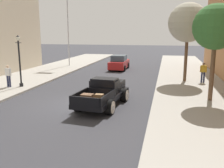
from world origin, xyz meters
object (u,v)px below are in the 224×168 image
Objects in this scene: hotrod_truck_black at (104,92)px; pedestrian_sidewalk_right at (203,71)px; street_lamp_near at (19,57)px; pedestrian_sidewalk_left at (8,75)px; street_tree_second at (188,23)px; street_tree_nearest at (216,27)px; flagpole at (70,19)px; car_background_red at (119,63)px.

pedestrian_sidewalk_right is (6.45, 7.46, 0.33)m from hotrod_truck_black.
pedestrian_sidewalk_left is at bearing -155.71° from street_lamp_near.
pedestrian_sidewalk_left is at bearing -158.01° from street_tree_second.
pedestrian_sidewalk_right is 4.13m from street_tree_second.
street_tree_nearest is (6.16, 1.86, 3.72)m from hotrod_truck_black.
street_tree_nearest reaches higher than street_lamp_near.
car_background_red is at bearing -9.28° from flagpole.
hotrod_truck_black is at bearing -82.69° from car_background_red.
street_tree_nearest is (13.43, -1.05, 2.09)m from street_lamp_near.
street_tree_second is (13.11, 5.30, 3.86)m from pedestrian_sidewalk_left.
street_tree_second reaches higher than pedestrian_sidewalk_left.
pedestrian_sidewalk_right is 0.43× the size of street_lamp_near.
street_tree_second reaches higher than hotrod_truck_black.
street_tree_nearest is (14.23, -0.69, 3.39)m from pedestrian_sidewalk_left.
pedestrian_sidewalk_left is 15.33m from pedestrian_sidewalk_right.
street_lamp_near is at bearing -86.17° from flagpole.
flagpole is 1.61× the size of street_tree_nearest.
street_lamp_near reaches higher than hotrod_truck_black.
pedestrian_sidewalk_right is at bearing -38.86° from car_background_red.
pedestrian_sidewalk_right reaches higher than car_background_red.
pedestrian_sidewalk_right is at bearing -15.12° from street_tree_second.
hotrod_truck_black is 3.07× the size of pedestrian_sidewalk_left.
street_tree_second reaches higher than street_lamp_near.
pedestrian_sidewalk_left is at bearing -89.92° from flagpole.
street_tree_nearest is 6.11m from street_tree_second.
hotrod_truck_black is 14.23m from car_background_red.
street_tree_nearest is at bearing -56.96° from car_background_red.
street_lamp_near reaches higher than pedestrian_sidewalk_right.
hotrod_truck_black is 1.32× the size of street_lamp_near.
pedestrian_sidewalk_right is at bearing 18.71° from pedestrian_sidewalk_left.
pedestrian_sidewalk_left is (-6.26, -11.57, 0.32)m from car_background_red.
pedestrian_sidewalk_left is at bearing -118.42° from car_background_red.
car_background_red is at bearing 64.04° from street_lamp_near.
flagpole is (-0.82, 12.23, 3.39)m from street_lamp_near.
street_lamp_near is at bearing -161.63° from pedestrian_sidewalk_right.
hotrod_truck_black is at bearing -130.82° from pedestrian_sidewalk_right.
hotrod_truck_black is at bearing -122.75° from street_tree_second.
street_tree_nearest is at bearing -2.77° from pedestrian_sidewalk_left.
pedestrian_sidewalk_left is 0.26× the size of street_tree_second.
street_tree_nearest is at bearing -79.42° from street_tree_second.
pedestrian_sidewalk_left is at bearing 177.23° from street_tree_nearest.
street_tree_nearest is at bearing 16.77° from hotrod_truck_black.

